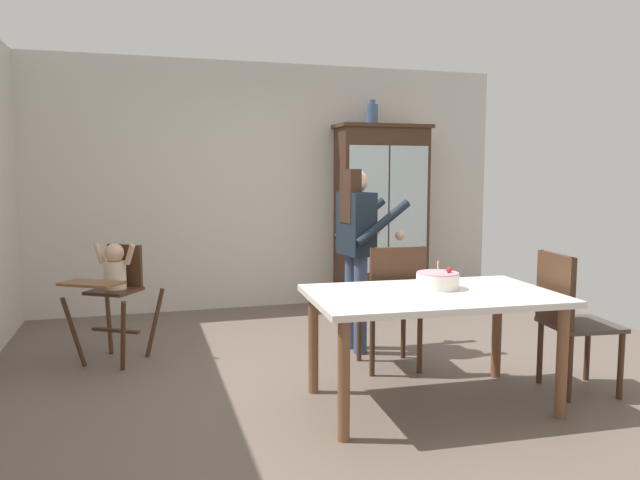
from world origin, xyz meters
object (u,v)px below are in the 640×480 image
(dining_chair_far_side, at_px, (393,299))
(birthday_cake, at_px, (438,280))
(china_cabinet, at_px, (381,215))
(ceramic_vase, at_px, (372,114))
(adult_person, at_px, (357,237))
(high_chair_with_toddler, at_px, (114,281))
(dining_chair_right_end, at_px, (567,312))
(dining_table, at_px, (432,306))

(dining_chair_far_side, bearing_deg, birthday_cake, 101.06)
(china_cabinet, relative_size, ceramic_vase, 7.55)
(adult_person, distance_m, dining_chair_far_side, 0.72)
(china_cabinet, height_order, high_chair_with_toddler, china_cabinet)
(dining_chair_right_end, bearing_deg, birthday_cake, 87.09)
(ceramic_vase, bearing_deg, birthday_cake, -102.68)
(dining_table, bearing_deg, birthday_cake, 48.98)
(dining_table, height_order, dining_chair_right_end, dining_chair_right_end)
(high_chair_with_toddler, distance_m, adult_person, 1.98)
(dining_chair_far_side, bearing_deg, dining_table, 92.18)
(ceramic_vase, bearing_deg, dining_chair_right_end, -85.12)
(birthday_cake, bearing_deg, ceramic_vase, 77.32)
(high_chair_with_toddler, bearing_deg, dining_chair_far_side, 10.27)
(ceramic_vase, distance_m, dining_chair_right_end, 3.43)
(adult_person, distance_m, dining_table, 1.31)
(high_chair_with_toddler, xyz_separation_m, dining_table, (1.99, -1.53, -0.00))
(china_cabinet, bearing_deg, dining_table, -106.23)
(china_cabinet, height_order, adult_person, china_cabinet)
(ceramic_vase, bearing_deg, dining_table, -103.98)
(dining_chair_right_end, bearing_deg, ceramic_vase, 11.94)
(birthday_cake, bearing_deg, dining_chair_far_side, 96.01)
(china_cabinet, distance_m, dining_table, 3.11)
(dining_table, height_order, dining_chair_far_side, dining_chair_far_side)
(ceramic_vase, bearing_deg, adult_person, -114.87)
(high_chair_with_toddler, xyz_separation_m, birthday_cake, (2.08, -1.42, 0.14))
(high_chair_with_toddler, relative_size, dining_chair_far_side, 0.99)
(ceramic_vase, distance_m, birthday_cake, 3.23)
(china_cabinet, relative_size, dining_chair_far_side, 2.12)
(china_cabinet, bearing_deg, high_chair_with_toddler, -153.31)
(adult_person, bearing_deg, dining_table, 174.54)
(birthday_cake, bearing_deg, china_cabinet, 74.96)
(china_cabinet, xyz_separation_m, adult_person, (-0.91, -1.69, -0.06))
(china_cabinet, height_order, dining_table, china_cabinet)
(dining_table, xyz_separation_m, dining_chair_far_side, (0.03, 0.69, -0.09))
(ceramic_vase, height_order, dining_chair_far_side, ceramic_vase)
(china_cabinet, xyz_separation_m, high_chair_with_toddler, (-2.85, -1.43, -0.37))
(high_chair_with_toddler, relative_size, birthday_cake, 3.39)
(dining_chair_far_side, bearing_deg, adult_person, -76.82)
(dining_table, bearing_deg, china_cabinet, 73.77)
(adult_person, xyz_separation_m, dining_chair_far_side, (0.08, -0.58, -0.41))
(birthday_cake, bearing_deg, dining_chair_right_end, -9.97)
(ceramic_vase, xyz_separation_m, dining_table, (-0.74, -2.97, -1.51))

